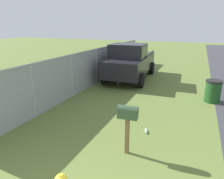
% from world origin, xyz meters
% --- Properties ---
extents(mailbox, '(0.24, 0.50, 1.27)m').
position_xyz_m(mailbox, '(3.22, 0.23, 1.01)').
color(mailbox, brown).
rests_on(mailbox, ground).
extents(pickup_truck, '(5.09, 2.43, 2.09)m').
position_xyz_m(pickup_truck, '(10.35, 2.47, 1.10)').
color(pickup_truck, black).
rests_on(pickup_truck, ground).
extents(trash_bin, '(0.65, 0.65, 0.92)m').
position_xyz_m(trash_bin, '(8.04, -1.89, 0.47)').
color(trash_bin, '#1E4C1E').
rests_on(trash_bin, ground).
extents(fence_section, '(14.42, 0.07, 1.89)m').
position_xyz_m(fence_section, '(8.82, 3.87, 1.01)').
color(fence_section, '#9EA3A8').
rests_on(fence_section, ground).
extents(litter_bottle_near_hydrant, '(0.23, 0.13, 0.07)m').
position_xyz_m(litter_bottle_near_hydrant, '(4.43, 0.03, 0.04)').
color(litter_bottle_near_hydrant, '#B2D8BF').
rests_on(litter_bottle_near_hydrant, ground).
extents(litter_bag_far_scatter, '(0.14, 0.14, 0.14)m').
position_xyz_m(litter_bag_far_scatter, '(9.00, 2.67, 0.07)').
color(litter_bag_far_scatter, silver).
rests_on(litter_bag_far_scatter, ground).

